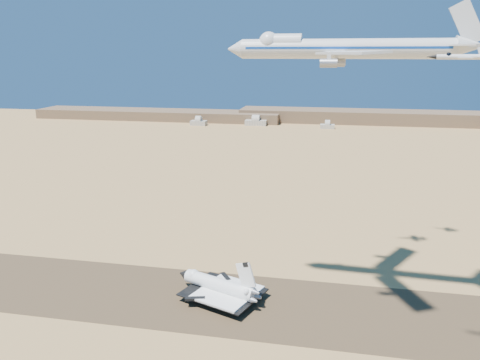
% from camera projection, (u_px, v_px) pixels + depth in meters
% --- Properties ---
extents(ground, '(1200.00, 1200.00, 0.00)m').
position_uv_depth(ground, '(214.00, 301.00, 193.44)').
color(ground, tan).
rests_on(ground, ground).
extents(runway, '(600.00, 50.00, 0.06)m').
position_uv_depth(runway, '(214.00, 300.00, 193.44)').
color(runway, '#493824').
rests_on(runway, ground).
extents(ridgeline, '(960.00, 90.00, 18.00)m').
position_uv_depth(ridgeline, '(346.00, 118.00, 679.00)').
color(ridgeline, brown).
rests_on(ridgeline, ground).
extents(hangars, '(200.50, 29.50, 30.00)m').
position_uv_depth(hangars, '(252.00, 122.00, 657.19)').
color(hangars, beige).
rests_on(hangars, ground).
extents(shuttle, '(40.46, 33.31, 19.68)m').
position_uv_depth(shuttle, '(219.00, 286.00, 194.27)').
color(shuttle, white).
rests_on(shuttle, runway).
extents(carrier_747, '(86.67, 67.24, 21.62)m').
position_uv_depth(carrier_747, '(337.00, 49.00, 163.28)').
color(carrier_747, silver).
extents(crew_a, '(0.61, 0.74, 1.75)m').
position_uv_depth(crew_a, '(239.00, 307.00, 186.49)').
color(crew_a, orange).
rests_on(crew_a, runway).
extents(crew_b, '(0.53, 0.80, 1.55)m').
position_uv_depth(crew_b, '(226.00, 310.00, 184.83)').
color(crew_b, orange).
rests_on(crew_b, runway).
extents(crew_c, '(0.94, 1.15, 1.75)m').
position_uv_depth(crew_c, '(234.00, 308.00, 186.01)').
color(crew_c, orange).
rests_on(crew_c, runway).
extents(chase_jet_a, '(14.08, 7.88, 3.53)m').
position_uv_depth(chase_jet_a, '(459.00, 57.00, 116.30)').
color(chase_jet_a, silver).
extents(chase_jet_e, '(16.13, 8.87, 4.02)m').
position_uv_depth(chase_jet_e, '(378.00, 53.00, 204.74)').
color(chase_jet_e, silver).
extents(chase_jet_f, '(13.55, 7.69, 3.41)m').
position_uv_depth(chase_jet_f, '(421.00, 46.00, 216.16)').
color(chase_jet_f, silver).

